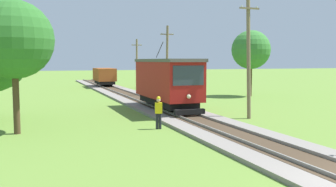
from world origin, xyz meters
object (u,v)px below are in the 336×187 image
at_px(freight_car, 104,76).
at_px(tree_right_near, 14,40).
at_px(red_tram, 167,81).
at_px(utility_pole_mid, 167,60).
at_px(track_worker, 159,111).
at_px(utility_pole_far, 137,63).
at_px(utility_pole_near_tram, 249,55).
at_px(tree_left_far, 251,50).

bearing_deg(freight_car, tree_right_near, -108.04).
bearing_deg(freight_car, red_tram, -89.99).
bearing_deg(utility_pole_mid, track_worker, -111.32).
bearing_deg(red_tram, utility_pole_far, 80.37).
height_order(red_tram, track_worker, red_tram).
bearing_deg(utility_pole_near_tram, utility_pole_mid, 90.00).
xyz_separation_m(utility_pole_mid, track_worker, (-6.58, -16.87, -2.72)).
distance_m(red_tram, track_worker, 7.20).
xyz_separation_m(red_tram, utility_pole_mid, (3.75, 10.36, 1.52)).
height_order(utility_pole_far, tree_left_far, tree_left_far).
bearing_deg(utility_pole_mid, utility_pole_near_tram, -90.00).
bearing_deg(utility_pole_mid, utility_pole_far, 90.00).
bearing_deg(utility_pole_far, freight_car, 139.46).
height_order(utility_pole_near_tram, utility_pole_mid, utility_pole_near_tram).
bearing_deg(utility_pole_near_tram, tree_right_near, -178.32).
bearing_deg(utility_pole_mid, tree_left_far, -18.34).
relative_size(red_tram, tree_left_far, 1.26).
distance_m(utility_pole_far, tree_right_near, 30.69).
height_order(red_tram, freight_car, red_tram).
xyz_separation_m(red_tram, tree_left_far, (11.96, 7.64, 2.59)).
bearing_deg(tree_left_far, track_worker, -136.27).
height_order(red_tram, utility_pole_near_tram, utility_pole_near_tram).
relative_size(freight_car, tree_left_far, 0.77).
bearing_deg(red_tram, utility_pole_near_tram, -52.46).
relative_size(utility_pole_mid, utility_pole_far, 1.11).
distance_m(track_worker, tree_left_far, 20.81).
height_order(freight_car, utility_pole_mid, utility_pole_mid).
xyz_separation_m(track_worker, tree_right_near, (-7.15, 1.22, 3.75)).
bearing_deg(utility_pole_far, track_worker, -102.95).
height_order(track_worker, tree_left_far, tree_left_far).
xyz_separation_m(track_worker, tree_left_far, (14.79, 14.15, 3.80)).
distance_m(utility_pole_near_tram, utility_pole_far, 27.01).
height_order(utility_pole_mid, tree_right_near, utility_pole_mid).
distance_m(red_tram, tree_right_near, 11.57).
relative_size(utility_pole_near_tram, tree_right_near, 1.18).
distance_m(utility_pole_far, tree_left_far, 16.71).
relative_size(red_tram, utility_pole_mid, 1.18).
height_order(utility_pole_far, track_worker, utility_pole_far).
height_order(red_tram, tree_right_near, tree_right_near).
bearing_deg(freight_car, utility_pole_far, -40.54).
bearing_deg(track_worker, tree_left_far, 147.61).
height_order(freight_car, utility_pole_far, utility_pole_far).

